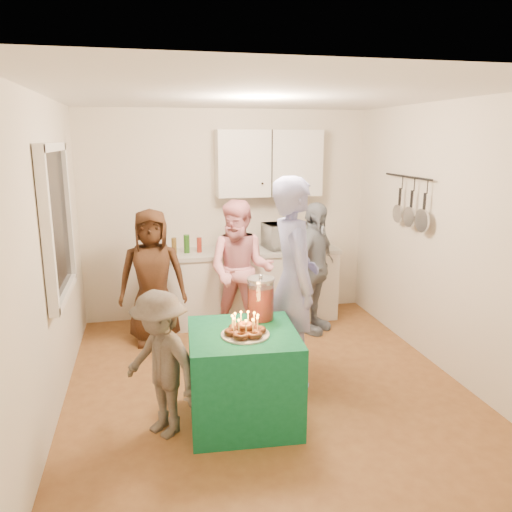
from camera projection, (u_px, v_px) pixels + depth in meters
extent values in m
plane|color=brown|center=(264.00, 383.00, 4.71)|extent=(4.00, 4.00, 0.00)
plane|color=white|center=(265.00, 95.00, 4.11)|extent=(4.00, 4.00, 0.00)
plane|color=silver|center=(227.00, 215.00, 6.31)|extent=(3.60, 3.60, 0.00)
plane|color=silver|center=(48.00, 259.00, 4.03)|extent=(4.00, 4.00, 0.00)
plane|color=silver|center=(446.00, 240.00, 4.80)|extent=(4.00, 4.00, 0.00)
cube|color=black|center=(56.00, 222.00, 4.26)|extent=(0.04, 1.00, 1.20)
cube|color=white|center=(248.00, 287.00, 6.27)|extent=(2.20, 0.58, 0.86)
cube|color=beige|center=(248.00, 251.00, 6.16)|extent=(2.24, 0.62, 0.05)
cube|color=white|center=(269.00, 163.00, 6.12)|extent=(1.30, 0.30, 0.80)
cube|color=black|center=(404.00, 200.00, 5.37)|extent=(0.12, 1.00, 0.60)
imported|color=white|center=(287.00, 235.00, 6.23)|extent=(0.61, 0.46, 0.31)
cube|color=#0E5F38|center=(243.00, 376.00, 4.03)|extent=(0.91, 0.91, 0.76)
cylinder|color=#B1170E|center=(261.00, 300.00, 4.18)|extent=(0.22, 0.22, 0.34)
imported|color=#9EA4E6|center=(294.00, 282.00, 4.57)|extent=(0.50, 0.73, 1.93)
imported|color=brown|center=(153.00, 277.00, 5.50)|extent=(0.77, 0.52, 1.52)
imported|color=pink|center=(241.00, 271.00, 5.62)|extent=(0.95, 0.85, 1.59)
imported|color=#101F35|center=(314.00, 268.00, 5.81)|extent=(0.92, 0.90, 1.54)
imported|color=#4E453E|center=(161.00, 364.00, 3.79)|extent=(0.80, 0.86, 1.16)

